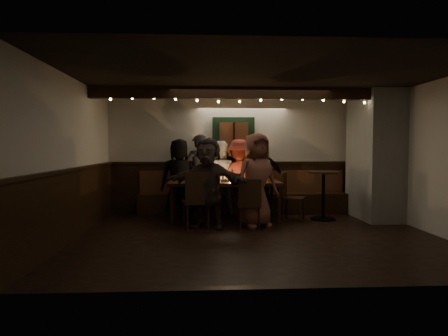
{
  "coord_description": "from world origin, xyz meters",
  "views": [
    {
      "loc": [
        -0.9,
        -6.55,
        1.48
      ],
      "look_at": [
        -0.46,
        1.6,
        1.05
      ],
      "focal_mm": 32.0,
      "sensor_mm": 36.0,
      "label": 1
    }
  ],
  "objects": [
    {
      "name": "person_g",
      "position": [
        0.09,
        0.75,
        0.87
      ],
      "size": [
        1.0,
        0.85,
        1.74
      ],
      "primitive_type": "imported",
      "rotation": [
        0.0,
        0.0,
        0.43
      ],
      "color": "brown",
      "rests_on": "ground"
    },
    {
      "name": "chair_near_left",
      "position": [
        -1.0,
        0.61,
        0.58
      ],
      "size": [
        0.55,
        0.55,
        1.03
      ],
      "color": "black",
      "rests_on": "ground"
    },
    {
      "name": "person_e",
      "position": [
        0.41,
        2.05,
        0.8
      ],
      "size": [
        1.0,
        0.61,
        1.6
      ],
      "primitive_type": "imported",
      "rotation": [
        0.0,
        0.0,
        2.89
      ],
      "color": "black",
      "rests_on": "ground"
    },
    {
      "name": "person_b",
      "position": [
        -0.98,
        2.12,
        0.88
      ],
      "size": [
        0.74,
        0.61,
        1.76
      ],
      "primitive_type": "imported",
      "rotation": [
        0.0,
        0.0,
        3.48
      ],
      "color": "black",
      "rests_on": "ground"
    },
    {
      "name": "person_d",
      "position": [
        -0.09,
        2.11,
        0.82
      ],
      "size": [
        1.08,
        0.65,
        1.65
      ],
      "primitive_type": "imported",
      "rotation": [
        0.0,
        0.0,
        3.18
      ],
      "color": "maroon",
      "rests_on": "ground"
    },
    {
      "name": "chair_near_right",
      "position": [
        -0.06,
        0.56,
        0.51
      ],
      "size": [
        0.41,
        0.41,
        0.91
      ],
      "color": "black",
      "rests_on": "ground"
    },
    {
      "name": "person_c",
      "position": [
        -0.54,
        2.15,
        0.81
      ],
      "size": [
        0.79,
        0.62,
        1.61
      ],
      "primitive_type": "imported",
      "rotation": [
        0.0,
        0.0,
        3.15
      ],
      "color": "silver",
      "rests_on": "ground"
    },
    {
      "name": "person_a",
      "position": [
        -1.4,
        2.06,
        0.83
      ],
      "size": [
        0.85,
        0.59,
        1.66
      ],
      "primitive_type": "imported",
      "rotation": [
        0.0,
        0.0,
        3.22
      ],
      "color": "black",
      "rests_on": "ground"
    },
    {
      "name": "dining_table",
      "position": [
        -0.46,
        1.4,
        0.73
      ],
      "size": [
        2.22,
        0.95,
        0.96
      ],
      "color": "black",
      "rests_on": "ground"
    },
    {
      "name": "person_f",
      "position": [
        -0.8,
        0.66,
        0.83
      ],
      "size": [
        1.61,
        0.97,
        1.66
      ],
      "primitive_type": "imported",
      "rotation": [
        0.0,
        0.0,
        -0.34
      ],
      "color": "#3A2E2A",
      "rests_on": "ground"
    },
    {
      "name": "room",
      "position": [
        1.07,
        1.42,
        1.07
      ],
      "size": [
        6.02,
        5.01,
        2.62
      ],
      "color": "black",
      "rests_on": "ground"
    },
    {
      "name": "high_top",
      "position": [
        1.55,
        1.4,
        0.62
      ],
      "size": [
        0.62,
        0.62,
        0.99
      ],
      "color": "black",
      "rests_on": "ground"
    },
    {
      "name": "chair_end",
      "position": [
        0.85,
        1.43,
        0.54
      ],
      "size": [
        0.57,
        0.57,
        0.96
      ],
      "color": "black",
      "rests_on": "ground"
    }
  ]
}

